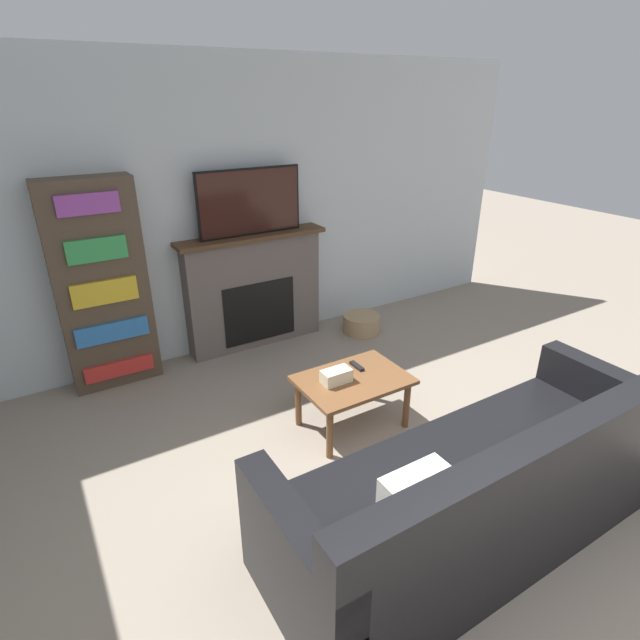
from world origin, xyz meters
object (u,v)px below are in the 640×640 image
at_px(couch, 481,492).
at_px(bookshelf, 102,287).
at_px(tv, 250,202).
at_px(fireplace, 254,290).
at_px(storage_basket, 361,323).
at_px(coffee_table, 353,385).

bearing_deg(couch, bookshelf, 116.39).
relative_size(tv, bookshelf, 0.57).
relative_size(fireplace, storage_basket, 3.73).
distance_m(fireplace, bookshelf, 1.41).
bearing_deg(tv, storage_basket, -17.33).
bearing_deg(storage_basket, fireplace, 161.71).
distance_m(couch, storage_basket, 2.76).
bearing_deg(couch, coffee_table, 91.28).
height_order(couch, storage_basket, couch).
height_order(tv, couch, tv).
height_order(coffee_table, bookshelf, bookshelf).
xyz_separation_m(fireplace, bookshelf, (-1.37, -0.02, 0.31)).
xyz_separation_m(fireplace, storage_basket, (1.07, -0.35, -0.48)).
height_order(fireplace, bookshelf, bookshelf).
relative_size(bookshelf, storage_basket, 4.53).
relative_size(couch, bookshelf, 1.41).
distance_m(tv, storage_basket, 1.76).
bearing_deg(tv, couch, -88.79).
distance_m(tv, couch, 3.11).
bearing_deg(couch, fireplace, 91.20).
distance_m(fireplace, couch, 2.93).
bearing_deg(tv, bookshelf, -179.88).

